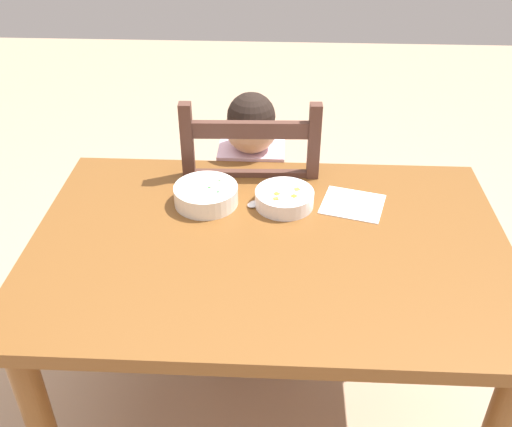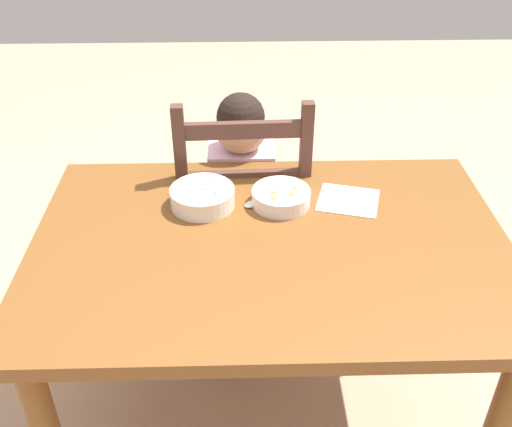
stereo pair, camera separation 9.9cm
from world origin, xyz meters
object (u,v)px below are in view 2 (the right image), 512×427
at_px(child_figure, 242,188).
at_px(bowl_of_peas, 202,197).
at_px(dining_table, 270,274).
at_px(spoon, 256,201).
at_px(dining_chair, 243,227).
at_px(bowl_of_carrots, 281,197).

relative_size(child_figure, bowl_of_peas, 5.29).
relative_size(dining_table, spoon, 11.16).
height_order(child_figure, bowl_of_peas, child_figure).
height_order(dining_chair, bowl_of_peas, dining_chair).
bearing_deg(spoon, bowl_of_peas, -176.86).
bearing_deg(dining_table, bowl_of_peas, 137.17).
height_order(dining_table, dining_chair, dining_chair).
bearing_deg(bowl_of_carrots, dining_table, -102.47).
bearing_deg(child_figure, dining_chair, 65.02).
bearing_deg(child_figure, spoon, -82.02).
bearing_deg(dining_chair, dining_table, -81.26).
distance_m(dining_table, bowl_of_peas, 0.29).
bearing_deg(bowl_of_peas, dining_chair, 68.97).
bearing_deg(dining_chair, bowl_of_peas, -111.03).
bearing_deg(dining_table, dining_chair, 98.74).
xyz_separation_m(child_figure, spoon, (0.04, -0.28, 0.13)).
bearing_deg(bowl_of_carrots, spoon, 173.37).
relative_size(dining_chair, bowl_of_peas, 5.48).
distance_m(dining_table, child_figure, 0.47).
height_order(dining_table, child_figure, child_figure).
bearing_deg(spoon, dining_chair, 97.50).
height_order(dining_chair, spoon, dining_chair).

